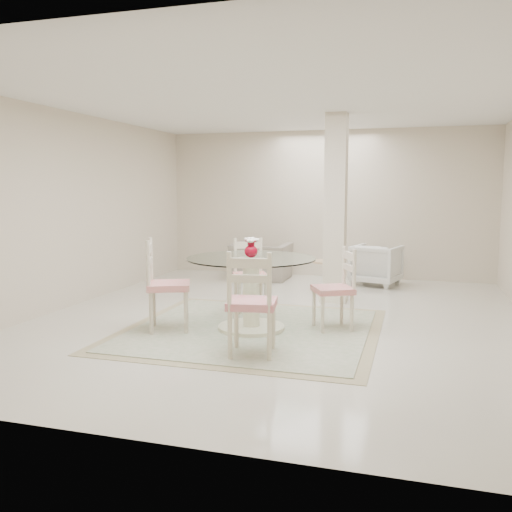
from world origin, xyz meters
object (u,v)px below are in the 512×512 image
(dining_table, at_px, (251,293))
(dining_chair_east, at_px, (339,283))
(side_table, at_px, (327,277))
(column, at_px, (335,209))
(dining_chair_south, at_px, (251,296))
(dining_chair_north, at_px, (250,269))
(armchair_white, at_px, (376,265))
(recliner_taupe, at_px, (261,261))
(dining_chair_west, at_px, (162,278))
(red_vase, at_px, (251,248))

(dining_table, distance_m, dining_chair_east, 1.03)
(side_table, bearing_deg, column, -72.77)
(dining_chair_south, bearing_deg, column, -106.76)
(dining_table, bearing_deg, dining_chair_north, 108.16)
(armchair_white, bearing_deg, dining_chair_south, 94.16)
(side_table, bearing_deg, dining_chair_north, -114.98)
(recliner_taupe, relative_size, side_table, 2.04)
(dining_chair_east, bearing_deg, armchair_white, 149.49)
(column, relative_size, armchair_white, 3.55)
(dining_chair_west, bearing_deg, column, -59.56)
(dining_table, bearing_deg, dining_chair_east, 18.19)
(dining_chair_west, xyz_separation_m, dining_chair_south, (1.28, -0.66, -0.01))
(column, height_order, dining_table, column)
(column, xyz_separation_m, dining_chair_south, (-0.39, -2.90, -0.74))
(dining_chair_east, bearing_deg, column, 163.30)
(dining_chair_south, bearing_deg, side_table, -101.74)
(recliner_taupe, relative_size, armchair_white, 1.32)
(red_vase, relative_size, side_table, 0.48)
(column, relative_size, dining_chair_west, 2.29)
(column, distance_m, dining_chair_east, 1.81)
(dining_chair_west, xyz_separation_m, recliner_taupe, (0.12, 3.76, -0.29))
(dining_chair_west, distance_m, armchair_white, 4.37)
(dining_chair_east, distance_m, dining_chair_west, 2.05)
(dining_chair_west, bearing_deg, dining_table, -94.98)
(dining_chair_south, height_order, recliner_taupe, dining_chair_south)
(column, distance_m, dining_chair_north, 1.59)
(red_vase, height_order, dining_chair_north, red_vase)
(red_vase, xyz_separation_m, dining_chair_south, (0.30, -0.98, -0.36))
(red_vase, relative_size, recliner_taupe, 0.23)
(dining_chair_south, height_order, armchair_white, dining_chair_south)
(red_vase, bearing_deg, recliner_taupe, 103.95)
(dining_chair_south, bearing_deg, recliner_taupe, -84.53)
(dining_chair_north, bearing_deg, side_table, 38.89)
(dining_chair_east, relative_size, dining_chair_south, 0.91)
(dining_table, height_order, dining_chair_west, dining_chair_west)
(column, relative_size, dining_chair_east, 2.54)
(dining_chair_north, xyz_separation_m, dining_chair_south, (0.62, -1.95, 0.05))
(red_vase, height_order, side_table, red_vase)
(red_vase, relative_size, dining_chair_south, 0.20)
(dining_chair_west, bearing_deg, dining_chair_north, -50.10)
(red_vase, height_order, armchair_white, red_vase)
(dining_chair_south, bearing_deg, dining_chair_east, -126.38)
(dining_chair_north, distance_m, side_table, 1.88)
(dining_chair_north, height_order, dining_chair_west, dining_chair_west)
(dining_chair_north, distance_m, dining_chair_west, 1.45)
(dining_chair_east, height_order, dining_chair_south, dining_chair_south)
(dining_chair_north, xyz_separation_m, dining_chair_west, (-0.66, -1.29, 0.06))
(armchair_white, bearing_deg, dining_chair_east, 101.48)
(dining_chair_south, relative_size, side_table, 2.36)
(dining_chair_east, bearing_deg, red_vase, -98.39)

